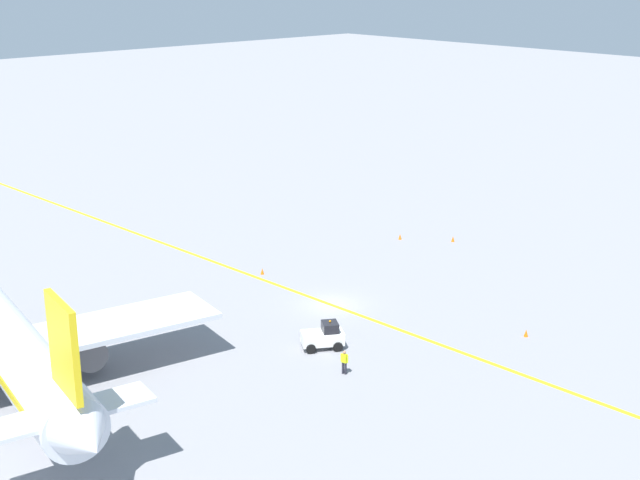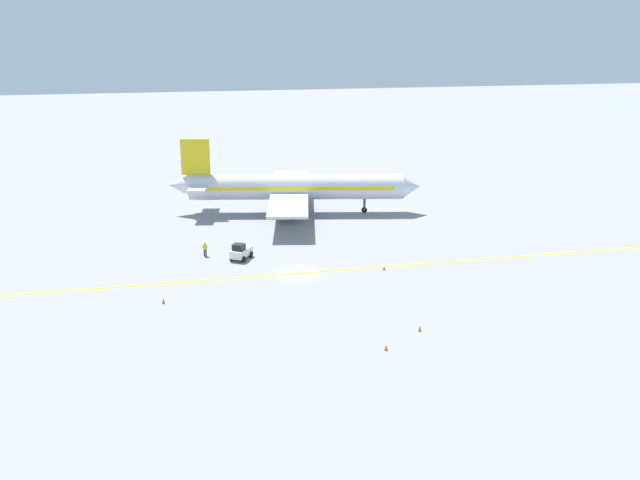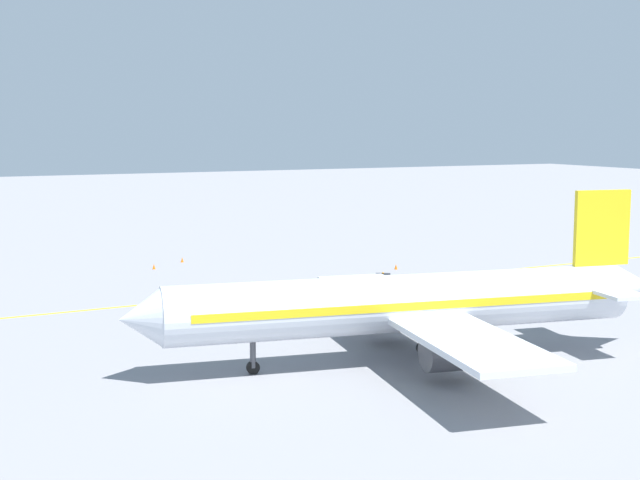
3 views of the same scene
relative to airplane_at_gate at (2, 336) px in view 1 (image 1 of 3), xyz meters
The scene contains 9 objects.
ground_plane 26.08m from the airplane_at_gate, ahead, with size 400.00×400.00×0.00m, color gray.
apron_yellow_centreline 26.08m from the airplane_at_gate, ahead, with size 0.40×120.00×0.01m, color yellow.
airplane_at_gate is the anchor object (origin of this frame).
baggage_tug_white 21.65m from the airplane_at_gate, 25.57° to the right, with size 3.34×2.89×2.11m.
ground_crew_worker 22.13m from the airplane_at_gate, 37.16° to the right, with size 0.30×0.56×1.68m.
traffic_cone_near_nose 43.19m from the airplane_at_gate, ahead, with size 0.32×0.32×0.55m, color orange.
traffic_cone_mid_apron 46.22m from the airplane_at_gate, ahead, with size 0.32×0.32×0.55m, color orange.
traffic_cone_by_wingtip 27.06m from the airplane_at_gate, 12.74° to the left, with size 0.32×0.32×0.55m, color orange.
traffic_cone_far_edge 36.60m from the airplane_at_gate, 29.57° to the right, with size 0.32×0.32×0.55m, color orange.
Camera 1 is at (-46.36, -48.26, 26.50)m, focal length 50.00 mm.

